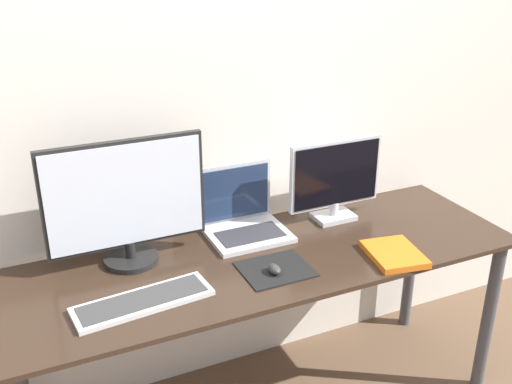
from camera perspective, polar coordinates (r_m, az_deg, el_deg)
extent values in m
cube|color=silver|center=(2.31, -2.91, 9.68)|extent=(7.00, 0.05, 2.50)
cube|color=#332319|center=(2.19, 1.02, -6.31)|extent=(1.89, 0.61, 0.02)
cylinder|color=#47474C|center=(2.68, 21.24, -11.09)|extent=(0.05, 0.05, 0.70)
cylinder|color=#47474C|center=(2.44, -21.78, -14.91)|extent=(0.05, 0.05, 0.70)
cylinder|color=#47474C|center=(2.98, 14.55, -6.43)|extent=(0.05, 0.05, 0.70)
cylinder|color=black|center=(2.19, -11.79, -6.25)|extent=(0.19, 0.19, 0.02)
cylinder|color=black|center=(2.17, -11.88, -5.35)|extent=(0.04, 0.04, 0.06)
cube|color=black|center=(2.08, -12.38, -0.21)|extent=(0.56, 0.02, 0.39)
cube|color=silver|center=(2.07, -12.30, -0.35)|extent=(0.53, 0.01, 0.36)
cube|color=silver|center=(2.47, 7.39, -2.32)|extent=(0.16, 0.11, 0.02)
cylinder|color=silver|center=(2.46, 7.43, -1.57)|extent=(0.04, 0.04, 0.05)
cube|color=silver|center=(2.40, 7.55, 1.76)|extent=(0.40, 0.02, 0.28)
cube|color=black|center=(2.39, 7.72, 1.66)|extent=(0.38, 0.01, 0.25)
cube|color=silver|center=(2.31, -0.69, -4.06)|extent=(0.30, 0.24, 0.02)
cube|color=#2D2D33|center=(2.29, -0.51, -4.02)|extent=(0.25, 0.13, 0.00)
cube|color=silver|center=(2.36, -1.95, 0.01)|extent=(0.30, 0.01, 0.24)
cube|color=#1E2D4C|center=(2.35, -1.86, -0.08)|extent=(0.27, 0.00, 0.21)
cube|color=silver|center=(1.95, -10.71, -10.20)|extent=(0.45, 0.18, 0.02)
cube|color=#383838|center=(1.95, -10.73, -9.97)|extent=(0.41, 0.15, 0.00)
cube|color=black|center=(2.10, 1.87, -7.36)|extent=(0.24, 0.20, 0.00)
ellipsoid|color=#333333|center=(2.06, 1.77, -7.36)|extent=(0.04, 0.06, 0.03)
cube|color=orange|center=(2.23, 13.02, -5.78)|extent=(0.21, 0.25, 0.02)
cube|color=white|center=(2.23, 13.02, -5.78)|extent=(0.21, 0.24, 0.02)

